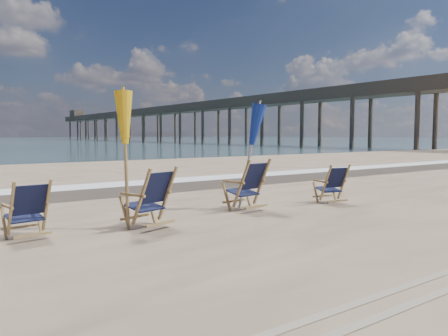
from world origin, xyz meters
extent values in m
cube|color=silver|center=(0.00, 8.30, 0.00)|extent=(200.00, 1.40, 0.01)
cube|color=#42362A|center=(0.00, 6.80, 0.00)|extent=(200.00, 2.60, 0.00)
cylinder|color=#A48049|center=(-2.07, 2.04, 1.11)|extent=(0.06, 0.06, 2.23)
cone|color=yellow|center=(-2.07, 2.04, 1.75)|extent=(0.30, 0.30, 0.85)
cylinder|color=#A5A5AD|center=(0.79, 2.44, 1.09)|extent=(0.06, 0.06, 2.19)
cone|color=navy|center=(0.79, 2.44, 1.71)|extent=(0.30, 0.30, 0.85)
camera|label=1|loc=(-4.85, -4.66, 1.55)|focal=35.00mm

